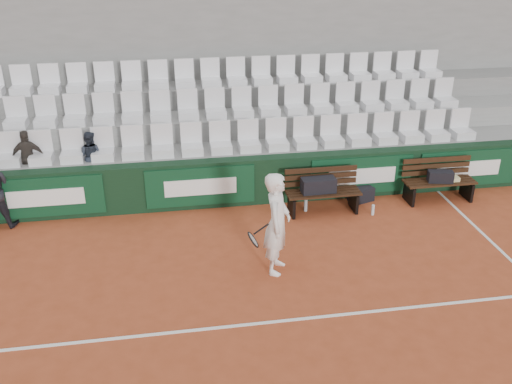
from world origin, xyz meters
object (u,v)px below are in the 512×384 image
object	(u,v)px
sports_bag_left	(318,185)
spectator_b	(25,136)
bench_left	(323,202)
sports_bag_ground	(361,194)
water_bottle_far	(373,210)
spectator_c	(88,135)
water_bottle_near	(306,205)
bench_right	(438,190)
sports_bag_right	(440,176)
tennis_player	(277,223)

from	to	relation	value
sports_bag_left	spectator_b	distance (m)	5.88
bench_left	sports_bag_ground	world-z (taller)	bench_left
water_bottle_far	spectator_b	distance (m)	7.06
sports_bag_ground	bench_left	bearing A→B (deg)	-159.22
water_bottle_far	spectator_c	size ratio (longest dim) A/B	0.21
sports_bag_left	water_bottle_near	distance (m)	0.53
water_bottle_far	bench_right	bearing A→B (deg)	14.86
sports_bag_ground	water_bottle_near	world-z (taller)	sports_bag_ground
bench_right	water_bottle_far	size ratio (longest dim) A/B	6.82
water_bottle_near	spectator_c	world-z (taller)	spectator_c
sports_bag_left	water_bottle_far	world-z (taller)	sports_bag_left
sports_bag_right	tennis_player	distance (m)	4.39
tennis_player	spectator_c	xyz separation A→B (m)	(-3.25, 3.11, 0.63)
sports_bag_left	spectator_c	world-z (taller)	spectator_c
bench_left	sports_bag_ground	size ratio (longest dim) A/B	3.03
bench_right	spectator_b	world-z (taller)	spectator_b
water_bottle_near	spectator_b	xyz separation A→B (m)	(-5.46, 1.08, 1.43)
bench_left	tennis_player	size ratio (longest dim) A/B	0.84
sports_bag_left	tennis_player	size ratio (longest dim) A/B	0.38
sports_bag_ground	spectator_b	distance (m)	6.92
bench_left	spectator_c	bearing A→B (deg)	165.74
bench_left	sports_bag_right	bearing A→B (deg)	1.84
sports_bag_ground	sports_bag_left	bearing A→B (deg)	-161.95
sports_bag_left	water_bottle_far	distance (m)	1.22
bench_right	sports_bag_left	distance (m)	2.69
water_bottle_far	spectator_c	distance (m)	5.92
water_bottle_near	bench_left	bearing A→B (deg)	-14.83
water_bottle_near	spectator_b	distance (m)	5.74
bench_right	spectator_b	size ratio (longest dim) A/B	1.34
sports_bag_right	bench_left	bearing A→B (deg)	-178.16
bench_right	sports_bag_right	world-z (taller)	sports_bag_right
bench_left	tennis_player	bearing A→B (deg)	-124.67
bench_left	water_bottle_far	distance (m)	1.02
bench_left	tennis_player	xyz separation A→B (m)	(-1.35, -1.95, 0.67)
sports_bag_right	sports_bag_ground	size ratio (longest dim) A/B	1.02
bench_left	water_bottle_far	xyz separation A→B (m)	(0.97, -0.30, -0.11)
sports_bag_ground	tennis_player	world-z (taller)	tennis_player
bench_left	spectator_b	bearing A→B (deg)	168.60
bench_right	sports_bag_right	bearing A→B (deg)	-118.84
sports_bag_left	bench_left	bearing A→B (deg)	-8.36
sports_bag_right	water_bottle_far	bearing A→B (deg)	-166.32
bench_left	spectator_b	size ratio (longest dim) A/B	1.34
sports_bag_ground	water_bottle_near	distance (m)	1.30
water_bottle_far	tennis_player	distance (m)	2.94
sports_bag_left	spectator_b	xyz separation A→B (m)	(-5.68, 1.15, 0.96)
bench_right	sports_bag_left	xyz separation A→B (m)	(-2.66, -0.11, 0.37)
bench_left	tennis_player	world-z (taller)	tennis_player
bench_right	tennis_player	bearing A→B (deg)	-152.06
bench_right	sports_bag_right	size ratio (longest dim) A/B	2.97
sports_bag_ground	spectator_c	size ratio (longest dim) A/B	0.48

